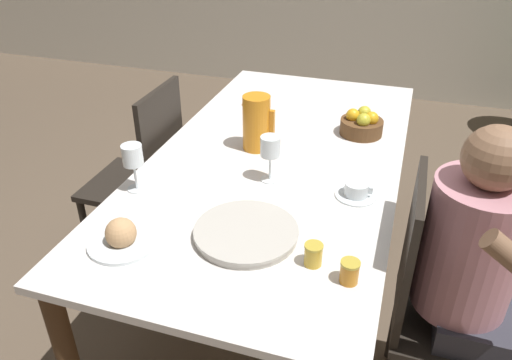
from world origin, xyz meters
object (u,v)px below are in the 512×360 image
at_px(wine_glass_water, 270,148).
at_px(jam_jar_amber, 313,254).
at_px(chair_opposite, 144,176).
at_px(teacup_near_person, 356,191).
at_px(chair_person_side, 435,305).
at_px(red_pitcher, 256,123).
at_px(person_seated, 478,268).
at_px(fruit_bowl, 362,124).
at_px(bread_plate, 121,237).
at_px(wine_glass_juice, 133,158).
at_px(jam_jar_red, 350,271).
at_px(serving_tray, 246,233).

bearing_deg(wine_glass_water, jam_jar_amber, -58.66).
distance_m(chair_opposite, wine_glass_water, 0.85).
height_order(chair_opposite, teacup_near_person, chair_opposite).
bearing_deg(chair_person_side, red_pitcher, -120.43).
bearing_deg(teacup_near_person, person_seated, -27.77).
relative_size(teacup_near_person, jam_jar_amber, 2.09).
bearing_deg(chair_person_side, fruit_bowl, -152.88).
distance_m(person_seated, wine_glass_water, 0.81).
xyz_separation_m(wine_glass_water, teacup_near_person, (0.34, -0.02, -0.11)).
distance_m(chair_person_side, bread_plate, 1.08).
bearing_deg(person_seated, jam_jar_amber, -67.88).
distance_m(chair_person_side, fruit_bowl, 0.89).
relative_size(wine_glass_juice, teacup_near_person, 1.22).
bearing_deg(jam_jar_red, chair_person_side, 41.87).
relative_size(chair_opposite, wine_glass_water, 5.23).
relative_size(chair_person_side, jam_jar_amber, 13.35).
bearing_deg(jam_jar_red, fruit_bowl, 95.73).
bearing_deg(wine_glass_water, serving_tray, -85.39).
bearing_deg(wine_glass_juice, serving_tray, -17.13).
height_order(red_pitcher, fruit_bowl, red_pitcher).
distance_m(person_seated, jam_jar_red, 0.46).
relative_size(chair_person_side, wine_glass_water, 5.23).
height_order(chair_opposite, jam_jar_red, chair_opposite).
bearing_deg(bread_plate, fruit_bowl, 59.68).
relative_size(bread_plate, jam_jar_red, 3.05).
height_order(chair_person_side, wine_glass_juice, chair_person_side).
bearing_deg(teacup_near_person, wine_glass_juice, -165.52).
relative_size(chair_person_side, teacup_near_person, 6.39).
bearing_deg(jam_jar_red, wine_glass_juice, 162.75).
relative_size(person_seated, jam_jar_amber, 16.37).
bearing_deg(wine_glass_juice, red_pitcher, 54.83).
bearing_deg(chair_person_side, teacup_near_person, -122.80).
distance_m(bread_plate, fruit_bowl, 1.22).
distance_m(teacup_near_person, serving_tray, 0.47).
bearing_deg(person_seated, jam_jar_red, -57.08).
bearing_deg(jam_jar_amber, wine_glass_water, 121.34).
distance_m(person_seated, jam_jar_amber, 0.54).
distance_m(red_pitcher, wine_glass_juice, 0.56).
relative_size(wine_glass_water, fruit_bowl, 0.96).
xyz_separation_m(chair_opposite, jam_jar_red, (1.09, -0.72, 0.29)).
bearing_deg(wine_glass_juice, person_seated, -0.80).
bearing_deg(person_seated, wine_glass_juice, -90.80).
bearing_deg(jam_jar_red, chair_opposite, 146.51).
xyz_separation_m(wine_glass_water, bread_plate, (-0.33, -0.53, -0.11)).
relative_size(chair_opposite, bread_plate, 4.37).
distance_m(person_seated, wine_glass_juice, 1.23).
distance_m(wine_glass_water, bread_plate, 0.63).
height_order(wine_glass_water, teacup_near_person, wine_glass_water).
xyz_separation_m(serving_tray, bread_plate, (-0.36, -0.16, 0.01)).
bearing_deg(teacup_near_person, wine_glass_water, 177.34).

